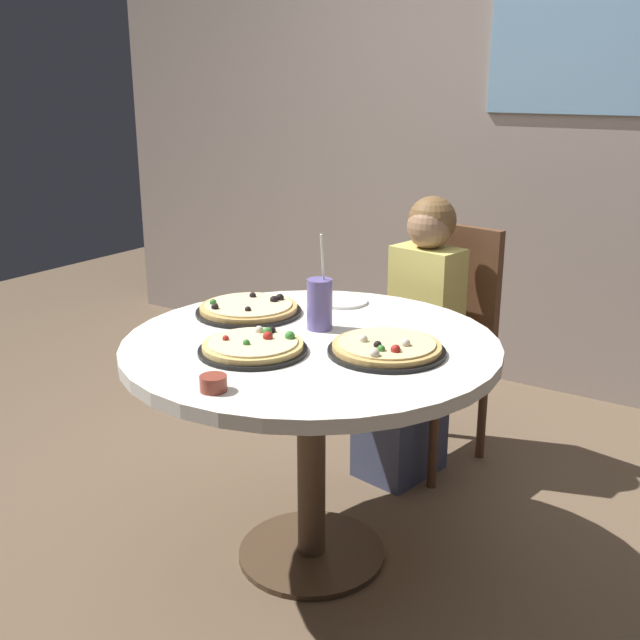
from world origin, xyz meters
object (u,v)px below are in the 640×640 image
dining_table (311,373)px  diner_child (413,353)px  pizza_pepperoni (249,309)px  sauce_bowl (213,383)px  plate_small (342,301)px  pizza_cheese (387,348)px  soda_cup (320,304)px  pizza_veggie (253,346)px  chair_wooden (440,331)px

dining_table → diner_child: bearing=91.0°
pizza_pepperoni → sauce_bowl: pizza_pepperoni is taller
plate_small → sauce_bowl: bearing=-80.2°
diner_child → pizza_cheese: bearing=-69.8°
dining_table → plate_small: 0.43m
dining_table → sauce_bowl: size_ratio=16.23×
plate_small → soda_cup: bearing=-71.6°
dining_table → pizza_veggie: bearing=-113.9°
pizza_veggie → pizza_cheese: size_ratio=0.93×
dining_table → diner_child: 0.75m
pizza_veggie → pizza_cheese: bearing=31.4°
soda_cup → sauce_bowl: (0.05, -0.57, -0.06)m
pizza_cheese → pizza_veggie: bearing=-148.6°
chair_wooden → diner_child: diner_child is taller
diner_child → pizza_pepperoni: bearing=-117.0°
pizza_cheese → soda_cup: size_ratio=1.11×
pizza_cheese → pizza_pepperoni: size_ratio=0.96×
chair_wooden → pizza_veggie: 1.12m
dining_table → sauce_bowl: (0.01, -0.46, 0.13)m
pizza_pepperoni → sauce_bowl: size_ratio=5.05×
pizza_veggie → sauce_bowl: bearing=-71.8°
pizza_cheese → soda_cup: 0.30m
diner_child → pizza_veggie: bearing=-94.2°
chair_wooden → plate_small: bearing=-106.2°
dining_table → sauce_bowl: sauce_bowl is taller
pizza_pepperoni → diner_child: bearing=63.0°
pizza_veggie → sauce_bowl: pizza_veggie is taller
dining_table → pizza_veggie: 0.23m
dining_table → diner_child: diner_child is taller
pizza_cheese → sauce_bowl: size_ratio=4.85×
plate_small → pizza_cheese: bearing=-44.5°
pizza_veggie → sauce_bowl: (0.09, -0.28, 0.00)m
diner_child → soda_cup: 0.71m
sauce_bowl → dining_table: bearing=91.7°
pizza_pepperoni → soda_cup: 0.30m
dining_table → plate_small: plate_small is taller
pizza_cheese → soda_cup: bearing=163.3°
dining_table → soda_cup: size_ratio=3.70×
diner_child → pizza_veggie: 0.95m
pizza_cheese → pizza_pepperoni: (-0.57, 0.09, -0.00)m
pizza_veggie → soda_cup: bearing=81.7°
diner_child → pizza_veggie: size_ratio=3.43×
chair_wooden → plate_small: size_ratio=5.28×
chair_wooden → soda_cup: 0.86m
dining_table → pizza_cheese: 0.28m
chair_wooden → sauce_bowl: (-0.00, -1.37, 0.24)m
pizza_pepperoni → soda_cup: bearing=-1.4°
dining_table → pizza_pepperoni: size_ratio=3.21×
pizza_pepperoni → plate_small: (0.19, 0.28, -0.01)m
pizza_cheese → pizza_pepperoni: 0.58m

